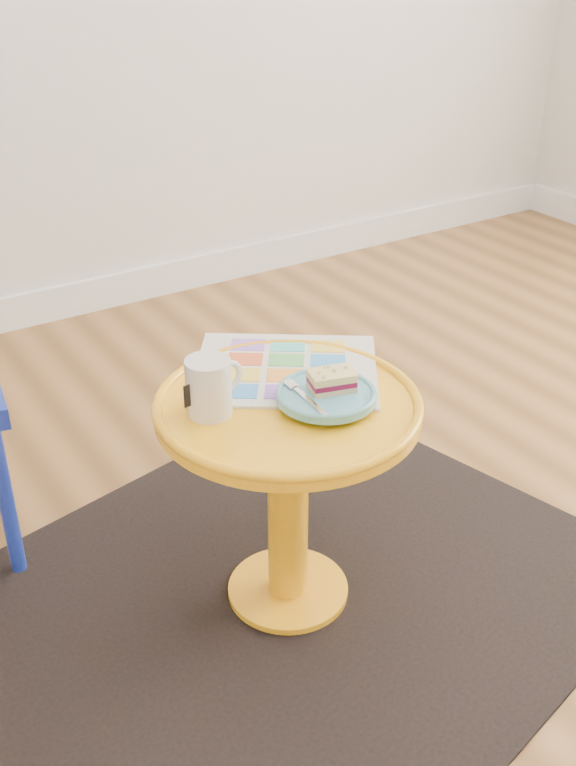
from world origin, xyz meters
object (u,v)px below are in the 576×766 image
newspaper (286,369)px  mug (210,385)px  side_table (288,461)px  plate (326,396)px

newspaper → mug: mug is taller
side_table → newspaper: newspaper is taller
side_table → newspaper: bearing=59.3°
side_table → mug: 0.23m
mug → plate: mug is taller
newspaper → mug: size_ratio=3.05×
newspaper → side_table: bearing=-85.5°
side_table → newspaper: 0.18m
newspaper → mug: (-0.20, -0.06, 0.05)m
side_table → plate: plate is taller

